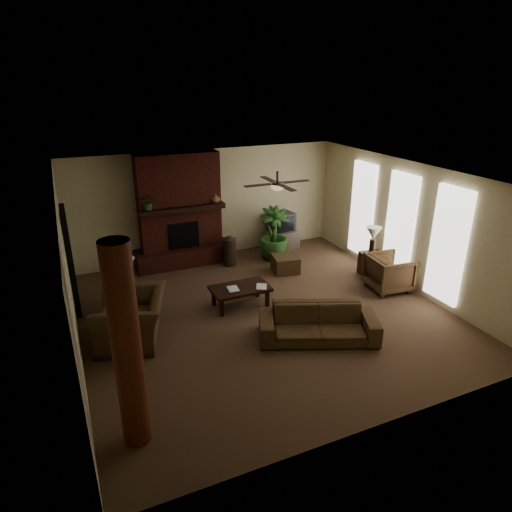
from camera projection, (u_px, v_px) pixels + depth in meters
name	position (u px, v px, depth m)	size (l,w,h in m)	color
room_shell	(264.00, 249.00, 8.56)	(7.00, 7.00, 7.00)	brown
fireplace	(181.00, 220.00, 11.08)	(2.40, 0.70, 2.80)	#501F15
windows	(400.00, 226.00, 10.04)	(0.08, 3.65, 2.35)	white
log_column	(127.00, 349.00, 5.42)	(0.36, 0.36, 2.80)	#632D18
doorway	(70.00, 260.00, 8.93)	(0.10, 1.00, 2.10)	black
ceiling_fan	(277.00, 185.00, 8.54)	(1.35, 1.35, 0.37)	#312116
sofa	(319.00, 318.00, 8.06)	(2.13, 0.62, 0.83)	#513B22
armchair_left	(131.00, 311.00, 7.95)	(1.34, 0.87, 1.17)	#513B22
armchair_right	(390.00, 271.00, 9.93)	(0.87, 0.81, 0.89)	#513B22
coffee_table	(240.00, 290.00, 9.23)	(1.20, 0.70, 0.43)	black
ottoman	(285.00, 264.00, 10.95)	(0.60, 0.60, 0.40)	#513B22
tv_stand	(282.00, 239.00, 12.42)	(0.85, 0.50, 0.50)	#B1B1B3
tv	(282.00, 222.00, 12.20)	(0.71, 0.60, 0.52)	#333335
floor_vase	(229.00, 249.00, 11.25)	(0.34, 0.34, 0.77)	#2F241A
floor_plant	(273.00, 245.00, 11.64)	(0.77, 1.38, 0.77)	#2A5220
side_table_left	(128.00, 300.00, 8.99)	(0.50, 0.50, 0.55)	black
lamp_left	(126.00, 268.00, 8.70)	(0.37, 0.37, 0.65)	#312116
side_table_right	(372.00, 264.00, 10.71)	(0.50, 0.50, 0.55)	black
lamp_right	(373.00, 235.00, 10.49)	(0.39, 0.39, 0.65)	#312116
mantel_plant	(148.00, 203.00, 10.39)	(0.38, 0.42, 0.33)	#2A5220
mantel_vase	(216.00, 198.00, 11.02)	(0.22, 0.23, 0.22)	#905B39
book_a	(228.00, 284.00, 9.01)	(0.22, 0.03, 0.29)	#999999
book_b	(256.00, 281.00, 9.15)	(0.21, 0.02, 0.29)	#999999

